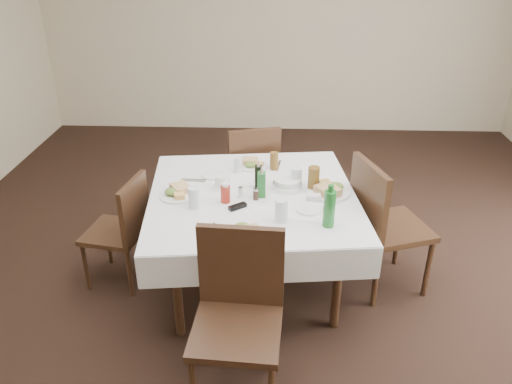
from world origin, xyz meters
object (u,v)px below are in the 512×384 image
chair_west (124,225)px  ketchup_bottle (225,193)px  chair_north (252,168)px  coffee_mug (221,182)px  water_w (194,198)px  water_s (281,210)px  oil_cruet_dark (259,176)px  green_bottle (329,208)px  oil_cruet_green (262,184)px  chair_south (239,306)px  water_n (238,165)px  chair_east (381,219)px  water_e (297,177)px  bread_basket (288,183)px  dining_table (253,203)px

chair_west → ketchup_bottle: size_ratio=6.07×
chair_north → coffee_mug: 0.88m
water_w → water_s: bearing=-14.5°
oil_cruet_dark → green_bottle: (0.45, -0.51, 0.03)m
oil_cruet_green → chair_south: bearing=-95.8°
water_w → oil_cruet_dark: bearing=37.2°
chair_north → ketchup_bottle: bearing=-97.1°
water_n → water_w: 0.62m
chair_north → ketchup_bottle: 1.08m
chair_east → chair_north: bearing=136.3°
chair_west → oil_cruet_green: 1.07m
water_e → bread_basket: 0.08m
dining_table → bread_basket: size_ratio=7.53×
ketchup_bottle → coffee_mug: (-0.06, 0.21, -0.02)m
chair_north → water_e: size_ratio=6.63×
water_w → oil_cruet_dark: size_ratio=0.69×
chair_north → water_s: chair_north is taller
chair_south → dining_table: bearing=88.1°
water_s → ketchup_bottle: bearing=148.3°
water_n → chair_west: bearing=-155.5°
chair_east → bread_basket: chair_east is taller
dining_table → chair_west: (-0.94, -0.01, -0.20)m
water_e → chair_east: bearing=-12.7°
water_w → oil_cruet_green: bearing=21.4°
chair_south → water_e: bearing=72.7°
chair_south → water_n: 1.34m
chair_west → coffee_mug: 0.78m
water_n → green_bottle: size_ratio=0.41×
chair_east → green_bottle: size_ratio=3.61×
chair_south → oil_cruet_dark: bearing=86.3°
chair_west → water_e: bearing=6.4°
chair_south → bread_basket: 1.12m
chair_south → water_n: size_ratio=8.77×
chair_south → oil_cruet_green: (0.09, 0.92, 0.29)m
chair_west → water_n: bearing=24.5°
chair_west → coffee_mug: (0.71, 0.10, 0.32)m
water_s → coffee_mug: size_ratio=1.12×
chair_west → water_n: (0.81, 0.37, 0.33)m
bread_basket → green_bottle: (0.24, -0.51, 0.09)m
chair_west → water_n: 0.95m
chair_north → green_bottle: size_ratio=3.34×
chair_west → water_e: water_e is taller
water_s → green_bottle: size_ratio=0.53×
chair_east → water_s: 0.83m
bread_basket → oil_cruet_green: (-0.18, -0.14, 0.07)m
bread_basket → ketchup_bottle: size_ratio=1.49×
dining_table → coffee_mug: size_ratio=11.97×
bread_basket → oil_cruet_green: bearing=-141.5°
ketchup_bottle → water_w: bearing=-157.2°
chair_east → oil_cruet_green: 0.89m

